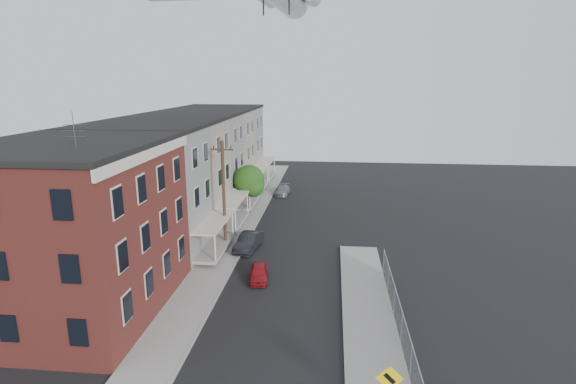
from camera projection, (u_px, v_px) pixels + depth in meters
The scene contains 16 objects.
sidewalk_left at pixel (241, 225), 43.45m from camera, with size 3.00×62.00×0.12m, color gray.
sidewalk_right at pixel (371, 331), 25.00m from camera, with size 3.00×26.00×0.12m, color gray.
curb_left at pixel (256, 225), 43.30m from camera, with size 0.15×62.00×0.14m, color gray.
curb_right at pixel (344, 330), 25.14m from camera, with size 0.15×26.00×0.14m, color gray.
corner_building at pixel (73, 229), 26.43m from camera, with size 10.31×12.30×12.15m.
row_house_a at pixel (141, 191), 35.61m from camera, with size 11.98×7.00×10.30m.
row_house_b at pixel (171, 173), 42.36m from camera, with size 11.98×7.00×10.30m.
row_house_c at pixel (194, 160), 49.12m from camera, with size 11.98×7.00×10.30m.
row_house_d at pixel (211, 151), 55.88m from camera, with size 11.98×7.00×10.30m.
row_house_e at pixel (224, 143), 62.64m from camera, with size 11.98×7.00×10.30m.
chainlink_fence at pixel (402, 327), 23.67m from camera, with size 0.06×18.06×1.90m.
utility_pole at pixel (224, 194), 36.55m from camera, with size 1.80×0.26×9.00m.
street_tree at pixel (250, 182), 46.39m from camera, with size 3.22×3.20×5.20m.
car_near at pixel (259, 273), 31.47m from camera, with size 1.25×3.12×1.06m, color maroon.
car_mid at pixel (249, 242), 37.10m from camera, with size 1.45×4.15×1.37m, color black.
car_far at pixel (282, 190), 55.02m from camera, with size 1.52×3.73×1.08m, color slate.
Camera 1 is at (3.15, -16.73, 13.65)m, focal length 28.00 mm.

